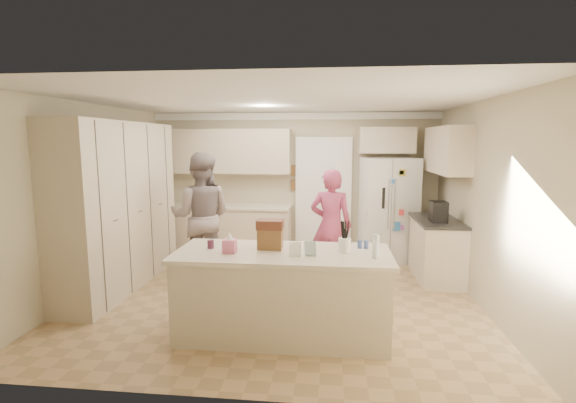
# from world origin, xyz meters

# --- Properties ---
(floor) EXTENTS (5.20, 4.60, 0.02)m
(floor) POSITION_xyz_m (0.00, 0.00, -0.01)
(floor) COLOR tan
(floor) RESTS_ON ground
(ceiling) EXTENTS (5.20, 4.60, 0.02)m
(ceiling) POSITION_xyz_m (0.00, 0.00, 2.61)
(ceiling) COLOR white
(ceiling) RESTS_ON wall_back
(wall_back) EXTENTS (5.20, 0.02, 2.60)m
(wall_back) POSITION_xyz_m (0.00, 2.31, 1.30)
(wall_back) COLOR #BEB394
(wall_back) RESTS_ON ground
(wall_front) EXTENTS (5.20, 0.02, 2.60)m
(wall_front) POSITION_xyz_m (0.00, -2.31, 1.30)
(wall_front) COLOR #BEB394
(wall_front) RESTS_ON ground
(wall_left) EXTENTS (0.02, 4.60, 2.60)m
(wall_left) POSITION_xyz_m (-2.61, 0.00, 1.30)
(wall_left) COLOR #BEB394
(wall_left) RESTS_ON ground
(wall_right) EXTENTS (0.02, 4.60, 2.60)m
(wall_right) POSITION_xyz_m (2.61, 0.00, 1.30)
(wall_right) COLOR #BEB394
(wall_right) RESTS_ON ground
(crown_back) EXTENTS (5.20, 0.08, 0.12)m
(crown_back) POSITION_xyz_m (0.00, 2.26, 2.53)
(crown_back) COLOR white
(crown_back) RESTS_ON wall_back
(pantry_bank) EXTENTS (0.60, 2.60, 2.35)m
(pantry_bank) POSITION_xyz_m (-2.30, 0.20, 1.18)
(pantry_bank) COLOR beige
(pantry_bank) RESTS_ON floor
(back_base_cab) EXTENTS (2.20, 0.60, 0.88)m
(back_base_cab) POSITION_xyz_m (-1.15, 2.00, 0.44)
(back_base_cab) COLOR beige
(back_base_cab) RESTS_ON floor
(back_countertop) EXTENTS (2.24, 0.63, 0.04)m
(back_countertop) POSITION_xyz_m (-1.15, 1.99, 0.90)
(back_countertop) COLOR beige
(back_countertop) RESTS_ON back_base_cab
(back_upper_cab) EXTENTS (2.20, 0.35, 0.80)m
(back_upper_cab) POSITION_xyz_m (-1.15, 2.12, 1.90)
(back_upper_cab) COLOR beige
(back_upper_cab) RESTS_ON wall_back
(doorway_opening) EXTENTS (0.90, 0.06, 2.10)m
(doorway_opening) POSITION_xyz_m (0.55, 2.28, 1.05)
(doorway_opening) COLOR black
(doorway_opening) RESTS_ON floor
(doorway_casing) EXTENTS (1.02, 0.03, 2.22)m
(doorway_casing) POSITION_xyz_m (0.55, 2.24, 1.05)
(doorway_casing) COLOR white
(doorway_casing) RESTS_ON floor
(wall_frame_upper) EXTENTS (0.15, 0.02, 0.20)m
(wall_frame_upper) POSITION_xyz_m (0.02, 2.27, 1.55)
(wall_frame_upper) COLOR brown
(wall_frame_upper) RESTS_ON wall_back
(wall_frame_lower) EXTENTS (0.15, 0.02, 0.20)m
(wall_frame_lower) POSITION_xyz_m (0.02, 2.27, 1.28)
(wall_frame_lower) COLOR brown
(wall_frame_lower) RESTS_ON wall_back
(refrigerator) EXTENTS (1.00, 0.83, 1.80)m
(refrigerator) POSITION_xyz_m (1.69, 1.96, 0.90)
(refrigerator) COLOR white
(refrigerator) RESTS_ON floor
(fridge_seam) EXTENTS (0.02, 0.02, 1.78)m
(fridge_seam) POSITION_xyz_m (1.69, 1.61, 0.90)
(fridge_seam) COLOR gray
(fridge_seam) RESTS_ON refrigerator
(fridge_dispenser) EXTENTS (0.22, 0.03, 0.35)m
(fridge_dispenser) POSITION_xyz_m (1.47, 1.60, 1.15)
(fridge_dispenser) COLOR black
(fridge_dispenser) RESTS_ON refrigerator
(fridge_handle_l) EXTENTS (0.02, 0.02, 0.85)m
(fridge_handle_l) POSITION_xyz_m (1.64, 1.59, 1.05)
(fridge_handle_l) COLOR silver
(fridge_handle_l) RESTS_ON refrigerator
(fridge_handle_r) EXTENTS (0.02, 0.02, 0.85)m
(fridge_handle_r) POSITION_xyz_m (1.74, 1.59, 1.05)
(fridge_handle_r) COLOR silver
(fridge_handle_r) RESTS_ON refrigerator
(over_fridge_cab) EXTENTS (0.95, 0.35, 0.45)m
(over_fridge_cab) POSITION_xyz_m (1.65, 2.12, 2.10)
(over_fridge_cab) COLOR beige
(over_fridge_cab) RESTS_ON wall_back
(right_base_cab) EXTENTS (0.60, 1.20, 0.88)m
(right_base_cab) POSITION_xyz_m (2.30, 1.00, 0.44)
(right_base_cab) COLOR beige
(right_base_cab) RESTS_ON floor
(right_countertop) EXTENTS (0.63, 1.24, 0.04)m
(right_countertop) POSITION_xyz_m (2.29, 1.00, 0.90)
(right_countertop) COLOR #2D2B28
(right_countertop) RESTS_ON right_base_cab
(right_upper_cab) EXTENTS (0.35, 1.50, 0.70)m
(right_upper_cab) POSITION_xyz_m (2.43, 1.20, 1.95)
(right_upper_cab) COLOR beige
(right_upper_cab) RESTS_ON wall_right
(coffee_maker) EXTENTS (0.22, 0.28, 0.30)m
(coffee_maker) POSITION_xyz_m (2.25, 0.80, 1.07)
(coffee_maker) COLOR black
(coffee_maker) RESTS_ON right_countertop
(island_base) EXTENTS (2.20, 0.90, 0.88)m
(island_base) POSITION_xyz_m (0.20, -1.10, 0.44)
(island_base) COLOR beige
(island_base) RESTS_ON floor
(island_top) EXTENTS (2.28, 0.96, 0.05)m
(island_top) POSITION_xyz_m (0.20, -1.10, 0.90)
(island_top) COLOR beige
(island_top) RESTS_ON island_base
(utensil_crock) EXTENTS (0.13, 0.13, 0.15)m
(utensil_crock) POSITION_xyz_m (0.85, -1.05, 1.00)
(utensil_crock) COLOR white
(utensil_crock) RESTS_ON island_top
(tissue_box) EXTENTS (0.13, 0.13, 0.14)m
(tissue_box) POSITION_xyz_m (-0.35, -1.20, 1.00)
(tissue_box) COLOR #D86790
(tissue_box) RESTS_ON island_top
(tissue_plume) EXTENTS (0.08, 0.08, 0.08)m
(tissue_plume) POSITION_xyz_m (-0.35, -1.20, 1.10)
(tissue_plume) COLOR white
(tissue_plume) RESTS_ON tissue_box
(dollhouse_body) EXTENTS (0.26, 0.18, 0.22)m
(dollhouse_body) POSITION_xyz_m (0.05, -1.00, 1.04)
(dollhouse_body) COLOR brown
(dollhouse_body) RESTS_ON island_top
(dollhouse_roof) EXTENTS (0.28, 0.20, 0.10)m
(dollhouse_roof) POSITION_xyz_m (0.05, -1.00, 1.20)
(dollhouse_roof) COLOR #592D1E
(dollhouse_roof) RESTS_ON dollhouse_body
(jam_jar) EXTENTS (0.07, 0.07, 0.09)m
(jam_jar) POSITION_xyz_m (-0.60, -1.05, 0.97)
(jam_jar) COLOR #59263F
(jam_jar) RESTS_ON island_top
(greeting_card_a) EXTENTS (0.12, 0.06, 0.16)m
(greeting_card_a) POSITION_xyz_m (0.35, -1.30, 1.01)
(greeting_card_a) COLOR white
(greeting_card_a) RESTS_ON island_top
(greeting_card_b) EXTENTS (0.12, 0.05, 0.16)m
(greeting_card_b) POSITION_xyz_m (0.50, -1.25, 1.01)
(greeting_card_b) COLOR silver
(greeting_card_b) RESTS_ON island_top
(water_bottle) EXTENTS (0.07, 0.07, 0.24)m
(water_bottle) POSITION_xyz_m (1.15, -1.25, 1.04)
(water_bottle) COLOR silver
(water_bottle) RESTS_ON island_top
(shaker_salt) EXTENTS (0.05, 0.05, 0.09)m
(shaker_salt) POSITION_xyz_m (1.02, -0.88, 0.97)
(shaker_salt) COLOR #3B5092
(shaker_salt) RESTS_ON island_top
(shaker_pepper) EXTENTS (0.05, 0.05, 0.09)m
(shaker_pepper) POSITION_xyz_m (1.09, -0.88, 0.97)
(shaker_pepper) COLOR #3B5092
(shaker_pepper) RESTS_ON island_top
(teen_boy) EXTENTS (1.01, 0.83, 1.92)m
(teen_boy) POSITION_xyz_m (-1.24, 0.63, 0.96)
(teen_boy) COLOR gray
(teen_boy) RESTS_ON floor
(teen_girl) EXTENTS (0.67, 0.49, 1.69)m
(teen_girl) POSITION_xyz_m (0.70, 0.69, 0.85)
(teen_girl) COLOR #BA3E62
(teen_girl) RESTS_ON floor
(fridge_magnets) EXTENTS (0.76, 0.02, 1.44)m
(fridge_magnets) POSITION_xyz_m (1.69, 1.60, 0.90)
(fridge_magnets) COLOR tan
(fridge_magnets) RESTS_ON refrigerator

